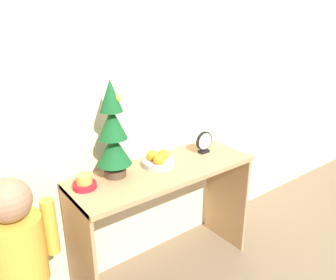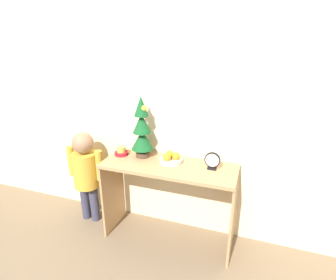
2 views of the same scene
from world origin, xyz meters
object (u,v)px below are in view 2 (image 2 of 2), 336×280
Objects in this scene: singing_bowl at (121,152)px; child_figure at (86,169)px; desk_clock at (212,161)px; mini_tree at (142,129)px; fruit_bowl at (171,158)px.

child_figure reaches higher than singing_bowl.
desk_clock is at bearing 1.30° from child_figure.
singing_bowl is (-0.21, -0.03, -0.24)m from mini_tree.
mini_tree is 2.74× the size of fruit_bowl.
desk_clock is at bearing -1.58° from singing_bowl.
singing_bowl is at bearing 7.68° from child_figure.
fruit_bowl is 1.36× the size of desk_clock.
mini_tree is 0.37m from fruit_bowl.
fruit_bowl is 0.91m from child_figure.
singing_bowl is (-0.50, 0.00, -0.00)m from fruit_bowl.
mini_tree is 0.32m from singing_bowl.
fruit_bowl is at bearing 176.45° from desk_clock.
singing_bowl is at bearing 179.90° from fruit_bowl.
mini_tree is at bearing 175.06° from desk_clock.
child_figure is at bearing -176.67° from fruit_bowl.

